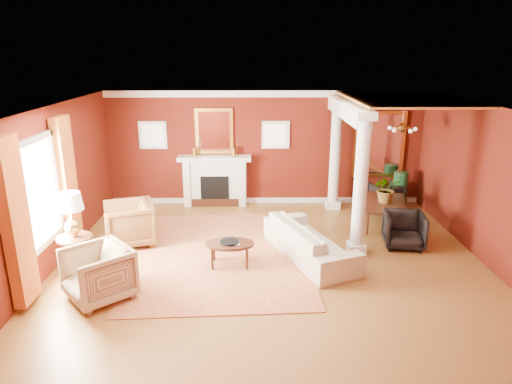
{
  "coord_description": "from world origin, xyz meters",
  "views": [
    {
      "loc": [
        -0.39,
        -7.97,
        3.85
      ],
      "look_at": [
        -0.28,
        0.69,
        1.15
      ],
      "focal_mm": 32.0,
      "sensor_mm": 36.0,
      "label": 1
    }
  ],
  "objects_px": {
    "sofa": "(310,235)",
    "dining_table": "(386,207)",
    "coffee_table": "(230,245)",
    "side_table": "(72,220)",
    "armchair_leopard": "(129,222)",
    "armchair_stripe": "(98,271)"
  },
  "relations": [
    {
      "from": "armchair_leopard",
      "to": "dining_table",
      "type": "relative_size",
      "value": 0.63
    },
    {
      "from": "coffee_table",
      "to": "armchair_leopard",
      "type": "bearing_deg",
      "value": 154.23
    },
    {
      "from": "armchair_stripe",
      "to": "coffee_table",
      "type": "height_order",
      "value": "armchair_stripe"
    },
    {
      "from": "side_table",
      "to": "armchair_stripe",
      "type": "bearing_deg",
      "value": -52.56
    },
    {
      "from": "armchair_leopard",
      "to": "coffee_table",
      "type": "height_order",
      "value": "armchair_leopard"
    },
    {
      "from": "coffee_table",
      "to": "side_table",
      "type": "height_order",
      "value": "side_table"
    },
    {
      "from": "armchair_stripe",
      "to": "side_table",
      "type": "relative_size",
      "value": 0.63
    },
    {
      "from": "armchair_leopard",
      "to": "coffee_table",
      "type": "xyz_separation_m",
      "value": [
        2.11,
        -1.02,
        -0.08
      ]
    },
    {
      "from": "sofa",
      "to": "armchair_stripe",
      "type": "relative_size",
      "value": 2.49
    },
    {
      "from": "armchair_leopard",
      "to": "armchair_stripe",
      "type": "bearing_deg",
      "value": -16.74
    },
    {
      "from": "coffee_table",
      "to": "dining_table",
      "type": "height_order",
      "value": "dining_table"
    },
    {
      "from": "sofa",
      "to": "dining_table",
      "type": "relative_size",
      "value": 1.52
    },
    {
      "from": "sofa",
      "to": "armchair_leopard",
      "type": "bearing_deg",
      "value": 57.73
    },
    {
      "from": "armchair_leopard",
      "to": "coffee_table",
      "type": "bearing_deg",
      "value": 45.99
    },
    {
      "from": "coffee_table",
      "to": "side_table",
      "type": "xyz_separation_m",
      "value": [
        -2.72,
        -0.28,
        0.61
      ]
    },
    {
      "from": "coffee_table",
      "to": "dining_table",
      "type": "bearing_deg",
      "value": 30.1
    },
    {
      "from": "side_table",
      "to": "dining_table",
      "type": "xyz_separation_m",
      "value": [
        6.2,
        2.3,
        -0.59
      ]
    },
    {
      "from": "armchair_leopard",
      "to": "armchair_stripe",
      "type": "distance_m",
      "value": 2.18
    },
    {
      "from": "side_table",
      "to": "dining_table",
      "type": "distance_m",
      "value": 6.64
    },
    {
      "from": "sofa",
      "to": "coffee_table",
      "type": "bearing_deg",
      "value": 80.68
    },
    {
      "from": "coffee_table",
      "to": "side_table",
      "type": "relative_size",
      "value": 0.59
    },
    {
      "from": "coffee_table",
      "to": "dining_table",
      "type": "distance_m",
      "value": 4.02
    }
  ]
}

